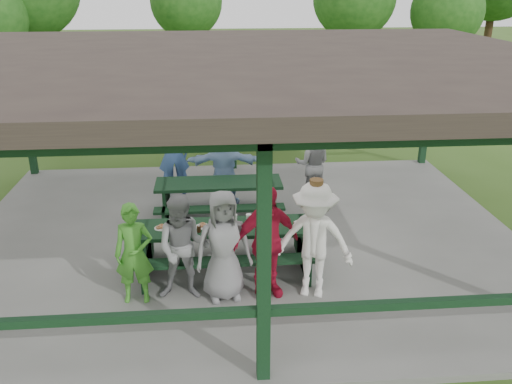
{
  "coord_description": "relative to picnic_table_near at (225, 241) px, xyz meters",
  "views": [
    {
      "loc": [
        -0.52,
        -8.93,
        4.48
      ],
      "look_at": [
        0.21,
        -0.3,
        1.05
      ],
      "focal_mm": 38.0,
      "sensor_mm": 36.0,
      "label": 1
    }
  ],
  "objects": [
    {
      "name": "contestant_white_fedora",
      "position": [
        1.25,
        -0.87,
        0.4
      ],
      "size": [
        1.28,
        0.96,
        1.81
      ],
      "rotation": [
        0.0,
        0.0,
        -0.3
      ],
      "color": "white",
      "rests_on": "concrete_slab"
    },
    {
      "name": "farm_trailer",
      "position": [
        -3.58,
        10.35,
        0.01
      ],
      "size": [
        3.43,
        2.05,
        1.19
      ],
      "rotation": [
        0.0,
        0.0,
        0.28
      ],
      "color": "navy",
      "rests_on": "ground"
    },
    {
      "name": "picnic_table_near",
      "position": [
        0.0,
        0.0,
        0.0
      ],
      "size": [
        2.85,
        1.39,
        0.75
      ],
      "color": "black",
      "rests_on": "concrete_slab"
    },
    {
      "name": "pavilion_structure",
      "position": [
        0.35,
        1.2,
        2.59
      ],
      "size": [
        10.6,
        8.6,
        3.24
      ],
      "color": "black",
      "rests_on": "concrete_slab"
    },
    {
      "name": "contestant_grey_left",
      "position": [
        -0.62,
        -0.79,
        0.32
      ],
      "size": [
        0.82,
        0.67,
        1.59
      ],
      "primitive_type": "imported",
      "rotation": [
        0.0,
        0.0,
        -0.09
      ],
      "color": "gray",
      "rests_on": "concrete_slab"
    },
    {
      "name": "contestant_grey_mid",
      "position": [
        -0.05,
        -0.83,
        0.35
      ],
      "size": [
        0.88,
        0.65,
        1.66
      ],
      "primitive_type": "imported",
      "rotation": [
        0.0,
        0.0,
        0.16
      ],
      "color": "gray",
      "rests_on": "concrete_slab"
    },
    {
      "name": "concrete_slab",
      "position": [
        0.35,
        1.2,
        -0.53
      ],
      "size": [
        10.0,
        8.0,
        0.1
      ],
      "primitive_type": "cube",
      "color": "slate",
      "rests_on": "ground"
    },
    {
      "name": "pickup_truck",
      "position": [
        1.64,
        8.31,
        0.1
      ],
      "size": [
        5.25,
        3.14,
        1.37
      ],
      "primitive_type": "imported",
      "rotation": [
        0.0,
        0.0,
        1.76
      ],
      "color": "silver",
      "rests_on": "ground"
    },
    {
      "name": "tree_left",
      "position": [
        -1.14,
        18.67,
        2.9
      ],
      "size": [
        3.29,
        3.29,
        5.14
      ],
      "color": "black",
      "rests_on": "ground"
    },
    {
      "name": "picnic_table_far",
      "position": [
        -0.06,
        2.0,
        -0.01
      ],
      "size": [
        2.41,
        1.39,
        0.75
      ],
      "color": "black",
      "rests_on": "concrete_slab"
    },
    {
      "name": "ground",
      "position": [
        0.35,
        1.2,
        -0.58
      ],
      "size": [
        90.0,
        90.0,
        0.0
      ],
      "primitive_type": "plane",
      "color": "#335319",
      "rests_on": "ground"
    },
    {
      "name": "spectator_grey",
      "position": [
        1.92,
        2.85,
        0.29
      ],
      "size": [
        0.86,
        0.73,
        1.54
      ],
      "primitive_type": "imported",
      "rotation": [
        0.0,
        0.0,
        2.92
      ],
      "color": "gray",
      "rests_on": "concrete_slab"
    },
    {
      "name": "contestant_red",
      "position": [
        0.57,
        -0.82,
        0.38
      ],
      "size": [
        1.09,
        0.72,
        1.72
      ],
      "primitive_type": "imported",
      "rotation": [
        0.0,
        0.0,
        0.32
      ],
      "color": "#AB122D",
      "rests_on": "concrete_slab"
    },
    {
      "name": "contestant_green",
      "position": [
        -1.31,
        -0.82,
        0.27
      ],
      "size": [
        0.55,
        0.36,
        1.51
      ],
      "primitive_type": "imported",
      "rotation": [
        0.0,
        0.0,
        -0.0
      ],
      "color": "#41962A",
      "rests_on": "concrete_slab"
    },
    {
      "name": "spectator_lblue",
      "position": [
        0.07,
        2.72,
        0.36
      ],
      "size": [
        1.57,
        0.55,
        1.67
      ],
      "primitive_type": "imported",
      "rotation": [
        0.0,
        0.0,
        3.11
      ],
      "color": "#8DB0DA",
      "rests_on": "concrete_slab"
    },
    {
      "name": "tree_right",
      "position": [
        9.81,
        15.31,
        2.6
      ],
      "size": [
        3.02,
        3.02,
        4.71
      ],
      "color": "black",
      "rests_on": "ground"
    },
    {
      "name": "spectator_blue",
      "position": [
        -0.99,
        3.38,
        0.43
      ],
      "size": [
        0.72,
        0.52,
        1.82
      ],
      "primitive_type": "imported",
      "rotation": [
        0.0,
        0.0,
        3.28
      ],
      "color": "#3A5D99",
      "rests_on": "concrete_slab"
    },
    {
      "name": "table_setting",
      "position": [
        0.13,
        0.04,
        0.3
      ],
      "size": [
        2.41,
        0.45,
        0.1
      ],
      "color": "white",
      "rests_on": "picnic_table_near"
    }
  ]
}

